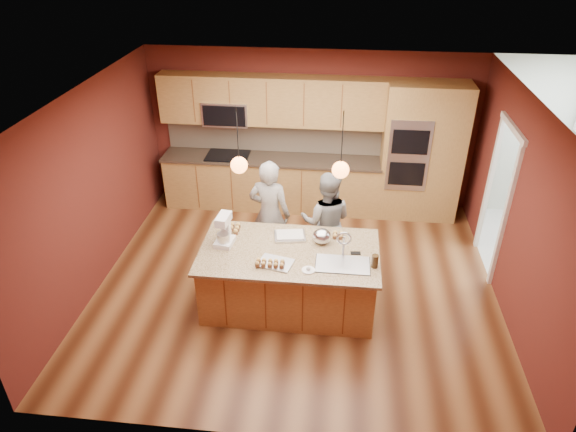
# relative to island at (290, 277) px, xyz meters

# --- Properties ---
(floor) EXTENTS (5.50, 5.50, 0.00)m
(floor) POSITION_rel_island_xyz_m (0.04, 0.42, -0.43)
(floor) COLOR #462210
(floor) RESTS_ON ground
(ceiling) EXTENTS (5.50, 5.50, 0.00)m
(ceiling) POSITION_rel_island_xyz_m (0.04, 0.42, 2.27)
(ceiling) COLOR silver
(ceiling) RESTS_ON ground
(wall_back) EXTENTS (5.50, 0.00, 5.50)m
(wall_back) POSITION_rel_island_xyz_m (0.04, 2.92, 0.92)
(wall_back) COLOR #551D17
(wall_back) RESTS_ON ground
(wall_front) EXTENTS (5.50, 0.00, 5.50)m
(wall_front) POSITION_rel_island_xyz_m (0.04, -2.08, 0.92)
(wall_front) COLOR #551D17
(wall_front) RESTS_ON ground
(wall_left) EXTENTS (0.00, 5.00, 5.00)m
(wall_left) POSITION_rel_island_xyz_m (-2.71, 0.42, 0.92)
(wall_left) COLOR #551D17
(wall_left) RESTS_ON ground
(wall_right) EXTENTS (0.00, 5.00, 5.00)m
(wall_right) POSITION_rel_island_xyz_m (2.79, 0.42, 0.92)
(wall_right) COLOR #551D17
(wall_right) RESTS_ON ground
(cabinet_run) EXTENTS (3.74, 0.64, 2.30)m
(cabinet_run) POSITION_rel_island_xyz_m (-0.64, 2.67, 0.55)
(cabinet_run) COLOR olive
(cabinet_run) RESTS_ON floor
(oven_column) EXTENTS (1.30, 0.62, 2.30)m
(oven_column) POSITION_rel_island_xyz_m (1.89, 2.62, 0.72)
(oven_column) COLOR olive
(oven_column) RESTS_ON floor
(doorway_trim) EXTENTS (0.08, 1.11, 2.20)m
(doorway_trim) POSITION_rel_island_xyz_m (2.77, 1.22, 0.62)
(doorway_trim) COLOR white
(doorway_trim) RESTS_ON wall_right
(pendant_left) EXTENTS (0.20, 0.20, 0.80)m
(pendant_left) POSITION_rel_island_xyz_m (-0.60, 0.00, 1.57)
(pendant_left) COLOR black
(pendant_left) RESTS_ON ceiling
(pendant_right) EXTENTS (0.20, 0.20, 0.80)m
(pendant_right) POSITION_rel_island_xyz_m (0.57, 0.00, 1.57)
(pendant_right) COLOR black
(pendant_right) RESTS_ON ceiling
(island) EXTENTS (2.27, 1.28, 1.22)m
(island) POSITION_rel_island_xyz_m (0.00, 0.00, 0.00)
(island) COLOR olive
(island) RESTS_ON floor
(person_left) EXTENTS (0.66, 0.50, 1.66)m
(person_left) POSITION_rel_island_xyz_m (-0.39, 0.89, 0.40)
(person_left) COLOR black
(person_left) RESTS_ON floor
(person_right) EXTENTS (0.76, 0.61, 1.52)m
(person_right) POSITION_rel_island_xyz_m (0.41, 0.89, 0.33)
(person_right) COLOR gray
(person_right) RESTS_ON floor
(stand_mixer) EXTENTS (0.25, 0.33, 0.42)m
(stand_mixer) POSITION_rel_island_xyz_m (-0.86, 0.08, 0.59)
(stand_mixer) COLOR white
(stand_mixer) RESTS_ON island
(sheet_cake) EXTENTS (0.45, 0.36, 0.05)m
(sheet_cake) POSITION_rel_island_xyz_m (-0.04, 0.32, 0.43)
(sheet_cake) COLOR silver
(sheet_cake) RESTS_ON island
(cooling_rack) EXTENTS (0.46, 0.38, 0.02)m
(cooling_rack) POSITION_rel_island_xyz_m (-0.15, -0.29, 0.42)
(cooling_rack) COLOR silver
(cooling_rack) RESTS_ON island
(mixing_bowl) EXTENTS (0.24, 0.24, 0.20)m
(mixing_bowl) POSITION_rel_island_xyz_m (0.38, 0.24, 0.50)
(mixing_bowl) COLOR silver
(mixing_bowl) RESTS_ON island
(plate) EXTENTS (0.16, 0.16, 0.01)m
(plate) POSITION_rel_island_xyz_m (0.26, -0.39, 0.42)
(plate) COLOR white
(plate) RESTS_ON island
(tumbler) EXTENTS (0.08, 0.08, 0.17)m
(tumbler) POSITION_rel_island_xyz_m (1.05, -0.22, 0.49)
(tumbler) COLOR #372612
(tumbler) RESTS_ON island
(phone) EXTENTS (0.13, 0.08, 0.01)m
(phone) POSITION_rel_island_xyz_m (0.82, 0.03, 0.41)
(phone) COLOR black
(phone) RESTS_ON island
(cupcakes_left) EXTENTS (0.25, 0.25, 0.08)m
(cupcakes_left) POSITION_rel_island_xyz_m (-0.84, 0.40, 0.45)
(cupcakes_left) COLOR tan
(cupcakes_left) RESTS_ON island
(cupcakes_rack) EXTENTS (0.37, 0.15, 0.07)m
(cupcakes_rack) POSITION_rel_island_xyz_m (-0.21, -0.36, 0.46)
(cupcakes_rack) COLOR tan
(cupcakes_rack) RESTS_ON island
(cupcakes_right) EXTENTS (0.15, 0.15, 0.07)m
(cupcakes_right) POSITION_rel_island_xyz_m (0.59, 0.39, 0.44)
(cupcakes_right) COLOR tan
(cupcakes_right) RESTS_ON island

